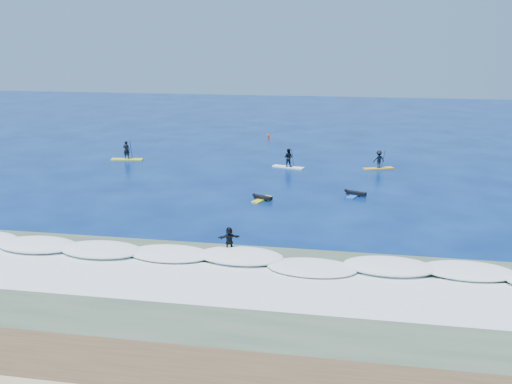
% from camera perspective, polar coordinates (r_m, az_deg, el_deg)
% --- Properties ---
extents(ground, '(160.00, 160.00, 0.00)m').
position_cam_1_polar(ground, '(40.84, -0.19, -1.64)').
color(ground, '#031548').
rests_on(ground, ground).
extents(wet_sand_strip, '(90.00, 5.00, 0.08)m').
position_cam_1_polar(wet_sand_strip, '(21.85, -10.85, -18.02)').
color(wet_sand_strip, '#43311F').
rests_on(wet_sand_strip, ground).
extents(shallow_water, '(90.00, 13.00, 0.01)m').
position_cam_1_polar(shallow_water, '(28.06, -5.39, -9.85)').
color(shallow_water, '#394E3C').
rests_on(shallow_water, ground).
extents(breaking_wave, '(40.00, 6.00, 0.30)m').
position_cam_1_polar(breaking_wave, '(31.61, -3.46, -6.85)').
color(breaking_wave, white).
rests_on(breaking_wave, ground).
extents(whitewater, '(34.00, 5.00, 0.02)m').
position_cam_1_polar(whitewater, '(28.94, -4.86, -9.04)').
color(whitewater, silver).
rests_on(whitewater, ground).
extents(sup_paddler_left, '(3.22, 1.19, 2.21)m').
position_cam_1_polar(sup_paddler_left, '(58.23, -12.81, 3.82)').
color(sup_paddler_left, yellow).
rests_on(sup_paddler_left, ground).
extents(sup_paddler_center, '(3.08, 1.48, 2.10)m').
position_cam_1_polar(sup_paddler_center, '(53.41, 3.25, 3.27)').
color(sup_paddler_center, white).
rests_on(sup_paddler_center, ground).
extents(sup_paddler_right, '(2.88, 1.76, 1.99)m').
position_cam_1_polar(sup_paddler_right, '(54.03, 12.18, 3.08)').
color(sup_paddler_right, gold).
rests_on(sup_paddler_right, ground).
extents(prone_paddler_near, '(1.63, 2.17, 0.44)m').
position_cam_1_polar(prone_paddler_near, '(42.83, 0.61, -0.62)').
color(prone_paddler_near, yellow).
rests_on(prone_paddler_near, ground).
extents(prone_paddler_far, '(1.74, 2.31, 0.47)m').
position_cam_1_polar(prone_paddler_far, '(44.63, 9.88, -0.18)').
color(prone_paddler_far, blue).
rests_on(prone_paddler_far, ground).
extents(wave_surfer, '(2.10, 1.27, 1.47)m').
position_cam_1_polar(wave_surfer, '(32.14, -2.69, -4.86)').
color(wave_surfer, white).
rests_on(wave_surfer, breaking_wave).
extents(marker_buoy, '(0.28, 0.28, 0.67)m').
position_cam_1_polar(marker_buoy, '(68.67, 1.23, 5.57)').
color(marker_buoy, '#E74114').
rests_on(marker_buoy, ground).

